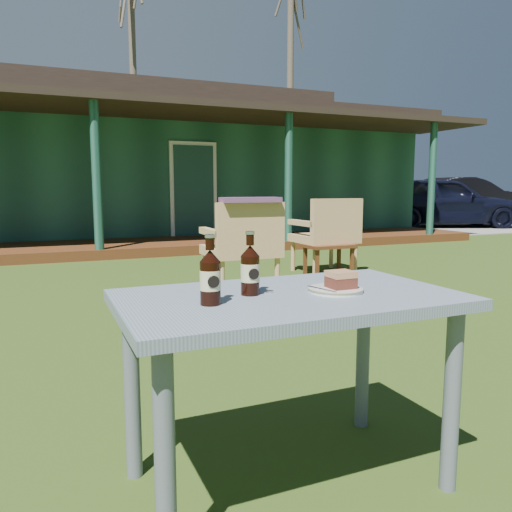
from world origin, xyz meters
name	(u,v)px	position (x,y,z in m)	size (l,w,h in m)	color
ground	(179,353)	(0.00, 0.00, 0.00)	(80.00, 80.00, 0.00)	#334916
pavilion	(76,166)	(0.00, 9.39, 1.61)	(15.80, 8.30, 3.45)	#1C493A
gravel_strip	(445,224)	(10.50, 8.50, 0.01)	(9.00, 6.00, 0.02)	gray
tree_mid	(134,100)	(3.00, 18.50, 4.75)	(0.28, 0.28, 9.50)	brown
tree_right	(290,87)	(9.50, 17.00, 5.50)	(0.28, 0.28, 11.00)	brown
car_near	(442,202)	(9.59, 7.74, 0.72)	(1.70, 4.23, 1.44)	black
car_far	(463,200)	(11.87, 9.21, 0.72)	(1.52, 4.37, 1.44)	black
cafe_table	(289,322)	(0.00, -1.60, 0.62)	(1.20, 0.70, 0.72)	slate
plate	(335,289)	(0.18, -1.63, 0.73)	(0.20, 0.20, 0.01)	silver
cake_slice	(341,279)	(0.19, -1.63, 0.77)	(0.09, 0.09, 0.06)	#55261B
fork	(321,289)	(0.11, -1.64, 0.74)	(0.01, 0.14, 0.00)	silver
cola_bottle_near	(250,270)	(-0.13, -1.55, 0.81)	(0.07, 0.07, 0.23)	black
cola_bottle_far	(210,277)	(-0.31, -1.64, 0.81)	(0.07, 0.07, 0.23)	black
bottle_cap	(270,292)	(-0.05, -1.55, 0.72)	(0.03, 0.03, 0.01)	silver
armchair_left	(244,243)	(1.11, 1.59, 0.54)	(0.72, 0.68, 0.96)	tan
armchair_right	(328,231)	(2.58, 2.34, 0.54)	(0.73, 0.69, 0.97)	tan
floral_throw	(251,200)	(1.10, 1.40, 0.98)	(0.59, 0.22, 0.05)	#6B3E67
side_table	(329,249)	(2.49, 2.18, 0.34)	(0.60, 0.40, 0.40)	#532B14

